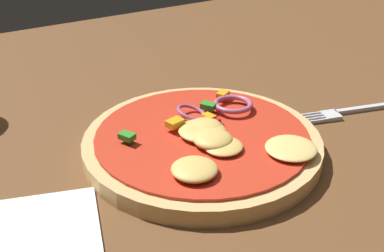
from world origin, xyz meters
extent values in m
cube|color=brown|center=(0.00, 0.00, 0.01)|extent=(1.20, 0.95, 0.03)
cylinder|color=tan|center=(-0.04, 0.01, 0.04)|extent=(0.23, 0.23, 0.02)
cylinder|color=red|center=(-0.04, 0.01, 0.05)|extent=(0.21, 0.21, 0.00)
ellipsoid|color=#EFCC72|center=(0.01, -0.05, 0.05)|extent=(0.05, 0.05, 0.01)
ellipsoid|color=#E5BC60|center=(-0.04, 0.02, 0.05)|extent=(0.03, 0.03, 0.01)
ellipsoid|color=#E5BC60|center=(-0.04, -0.01, 0.06)|extent=(0.04, 0.04, 0.01)
ellipsoid|color=#E5BC60|center=(-0.04, -0.02, 0.05)|extent=(0.04, 0.04, 0.01)
ellipsoid|color=#E5BC60|center=(-0.04, 0.01, 0.05)|extent=(0.05, 0.05, 0.01)
ellipsoid|color=#E5BC60|center=(-0.08, -0.04, 0.05)|extent=(0.04, 0.04, 0.01)
torus|color=#B25984|center=(0.01, 0.04, 0.06)|extent=(0.06, 0.06, 0.01)
torus|color=#B25984|center=(-0.04, 0.05, 0.05)|extent=(0.04, 0.04, 0.01)
cube|color=red|center=(-0.02, 0.03, 0.05)|extent=(0.01, 0.01, 0.00)
cube|color=orange|center=(-0.06, 0.03, 0.06)|extent=(0.02, 0.02, 0.01)
cube|color=orange|center=(-0.03, 0.03, 0.06)|extent=(0.01, 0.01, 0.01)
cube|color=#2D8C28|center=(-0.11, 0.04, 0.06)|extent=(0.02, 0.02, 0.01)
cube|color=orange|center=(0.01, 0.07, 0.06)|extent=(0.02, 0.02, 0.01)
cube|color=#2D8C28|center=(-0.01, 0.05, 0.06)|extent=(0.02, 0.02, 0.01)
cube|color=silver|center=(0.18, 0.00, 0.03)|extent=(0.10, 0.03, 0.01)
cube|color=silver|center=(0.12, 0.01, 0.03)|extent=(0.02, 0.02, 0.01)
cube|color=silver|center=(0.09, 0.02, 0.03)|extent=(0.03, 0.01, 0.00)
cube|color=silver|center=(0.09, 0.02, 0.03)|extent=(0.03, 0.01, 0.00)
cube|color=silver|center=(0.09, 0.01, 0.03)|extent=(0.03, 0.01, 0.00)
cube|color=silver|center=(0.09, 0.01, 0.03)|extent=(0.03, 0.01, 0.00)
cube|color=white|center=(-0.24, -0.02, 0.03)|extent=(0.16, 0.12, 0.00)
camera|label=1|loc=(-0.27, -0.37, 0.30)|focal=50.14mm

